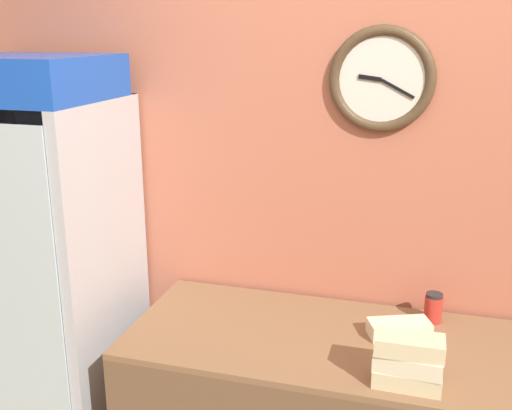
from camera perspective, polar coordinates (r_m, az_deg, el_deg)
name	(u,v)px	position (r m, az deg, el deg)	size (l,w,h in m)	color
wall_back	(384,202)	(2.63, 12.12, 0.25)	(5.20, 0.10, 2.70)	#B7664C
beverage_cooler	(52,257)	(2.91, -18.89, -4.73)	(0.68, 0.66, 1.97)	#B2B7BC
sandwich_stack_bottom	(407,377)	(2.19, 14.18, -15.64)	(0.23, 0.12, 0.06)	beige
sandwich_stack_middle	(408,361)	(2.16, 14.30, -14.24)	(0.23, 0.13, 0.06)	beige
sandwich_stack_top	(410,345)	(2.13, 14.42, -12.80)	(0.23, 0.12, 0.06)	beige
sandwich_flat_left	(399,328)	(2.49, 13.47, -11.37)	(0.26, 0.19, 0.06)	beige
condiment_jar	(433,308)	(2.63, 16.53, -9.37)	(0.07, 0.07, 0.13)	#B72D23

